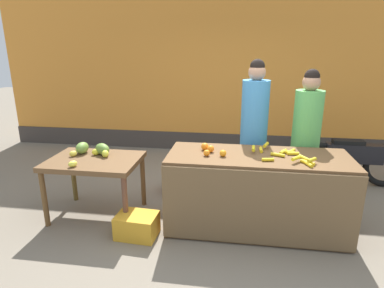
{
  "coord_description": "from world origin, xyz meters",
  "views": [
    {
      "loc": [
        0.15,
        -3.42,
        2.02
      ],
      "look_at": [
        -0.38,
        0.15,
        0.93
      ],
      "focal_mm": 30.14,
      "sensor_mm": 36.0,
      "label": 1
    }
  ],
  "objects_px": {
    "vendor_woman_green_shirt": "(305,141)",
    "produce_crate": "(137,225)",
    "produce_sack": "(172,178)",
    "vendor_woman_blue_shirt": "(254,134)",
    "parked_motorcycle": "(353,160)"
  },
  "relations": [
    {
      "from": "parked_motorcycle",
      "to": "produce_crate",
      "type": "distance_m",
      "value": 3.34
    },
    {
      "from": "vendor_woman_blue_shirt",
      "to": "produce_sack",
      "type": "relative_size",
      "value": 4.13
    },
    {
      "from": "vendor_woman_green_shirt",
      "to": "produce_sack",
      "type": "xyz_separation_m",
      "value": [
        -1.74,
        0.17,
        -0.67
      ]
    },
    {
      "from": "vendor_woman_green_shirt",
      "to": "parked_motorcycle",
      "type": "relative_size",
      "value": 1.11
    },
    {
      "from": "vendor_woman_green_shirt",
      "to": "produce_crate",
      "type": "height_order",
      "value": "vendor_woman_green_shirt"
    },
    {
      "from": "vendor_woman_blue_shirt",
      "to": "parked_motorcycle",
      "type": "distance_m",
      "value": 1.8
    },
    {
      "from": "vendor_woman_blue_shirt",
      "to": "produce_sack",
      "type": "height_order",
      "value": "vendor_woman_blue_shirt"
    },
    {
      "from": "produce_sack",
      "to": "vendor_woman_blue_shirt",
      "type": "bearing_deg",
      "value": -6.92
    },
    {
      "from": "vendor_woman_green_shirt",
      "to": "produce_crate",
      "type": "xyz_separation_m",
      "value": [
        -1.9,
        -0.99,
        -0.77
      ]
    },
    {
      "from": "vendor_woman_blue_shirt",
      "to": "produce_sack",
      "type": "distance_m",
      "value": 1.33
    },
    {
      "from": "produce_crate",
      "to": "vendor_woman_blue_shirt",
      "type": "bearing_deg",
      "value": 39.17
    },
    {
      "from": "produce_crate",
      "to": "produce_sack",
      "type": "xyz_separation_m",
      "value": [
        0.16,
        1.16,
        0.1
      ]
    },
    {
      "from": "vendor_woman_green_shirt",
      "to": "produce_sack",
      "type": "bearing_deg",
      "value": 174.3
    },
    {
      "from": "produce_crate",
      "to": "produce_sack",
      "type": "height_order",
      "value": "produce_sack"
    },
    {
      "from": "produce_crate",
      "to": "vendor_woman_green_shirt",
      "type": "bearing_deg",
      "value": 27.51
    }
  ]
}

